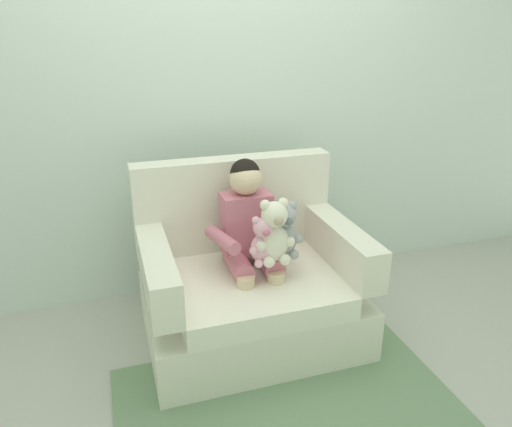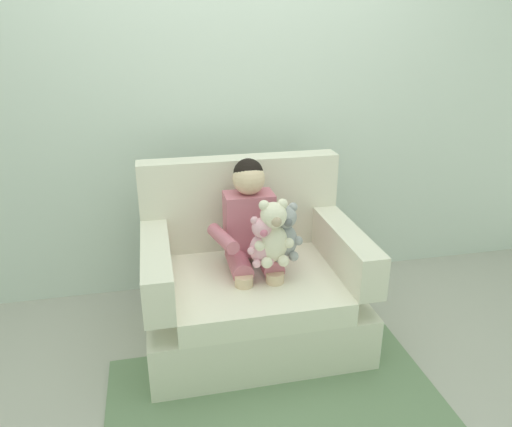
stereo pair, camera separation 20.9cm
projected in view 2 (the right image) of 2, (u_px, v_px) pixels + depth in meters
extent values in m
plane|color=#ADA89E|center=(253.00, 336.00, 2.72)|extent=(8.00, 8.00, 0.00)
cube|color=silver|center=(227.00, 83.00, 2.89)|extent=(6.00, 0.10, 2.60)
cube|color=slate|center=(282.00, 419.00, 2.15)|extent=(1.53, 1.12, 0.01)
cube|color=silver|center=(253.00, 314.00, 2.67)|extent=(1.13, 0.84, 0.29)
cube|color=white|center=(255.00, 288.00, 2.53)|extent=(0.85, 0.70, 0.12)
cube|color=silver|center=(240.00, 202.00, 2.79)|extent=(1.13, 0.14, 0.53)
cube|color=silver|center=(157.00, 268.00, 2.37)|extent=(0.14, 0.70, 0.22)
cube|color=silver|center=(346.00, 249.00, 2.57)|extent=(0.14, 0.70, 0.22)
cube|color=#C66B7F|center=(249.00, 223.00, 2.61)|extent=(0.26, 0.16, 0.34)
sphere|color=beige|center=(249.00, 179.00, 2.51)|extent=(0.17, 0.17, 0.17)
sphere|color=black|center=(248.00, 173.00, 2.51)|extent=(0.16, 0.16, 0.16)
cylinder|color=#C66B7F|center=(239.00, 264.00, 2.53)|extent=(0.11, 0.26, 0.11)
cylinder|color=beige|center=(244.00, 302.00, 2.47)|extent=(0.09, 0.09, 0.30)
cylinder|color=#C66B7F|center=(269.00, 261.00, 2.57)|extent=(0.11, 0.26, 0.11)
cylinder|color=beige|center=(275.00, 298.00, 2.50)|extent=(0.09, 0.09, 0.30)
cylinder|color=#C66B7F|center=(223.00, 238.00, 2.47)|extent=(0.13, 0.27, 0.07)
cylinder|color=#C66B7F|center=(284.00, 233.00, 2.54)|extent=(0.13, 0.27, 0.07)
ellipsoid|color=silver|center=(272.00, 243.00, 2.41)|extent=(0.15, 0.13, 0.20)
sphere|color=silver|center=(274.00, 215.00, 2.34)|extent=(0.13, 0.13, 0.13)
sphere|color=tan|center=(277.00, 222.00, 2.29)|extent=(0.05, 0.05, 0.05)
sphere|color=silver|center=(264.00, 205.00, 2.32)|extent=(0.05, 0.05, 0.05)
sphere|color=silver|center=(260.00, 246.00, 2.35)|extent=(0.05, 0.05, 0.05)
sphere|color=silver|center=(267.00, 263.00, 2.37)|extent=(0.06, 0.06, 0.06)
sphere|color=silver|center=(283.00, 204.00, 2.34)|extent=(0.05, 0.05, 0.05)
sphere|color=silver|center=(289.00, 243.00, 2.38)|extent=(0.05, 0.05, 0.05)
sphere|color=silver|center=(284.00, 261.00, 2.39)|extent=(0.06, 0.06, 0.06)
ellipsoid|color=#EAA8BC|center=(261.00, 249.00, 2.40)|extent=(0.12, 0.10, 0.15)
sphere|color=#EAA8BC|center=(262.00, 228.00, 2.35)|extent=(0.10, 0.10, 0.10)
sphere|color=#CC6684|center=(264.00, 233.00, 2.31)|extent=(0.04, 0.04, 0.04)
sphere|color=#EAA8BC|center=(254.00, 220.00, 2.34)|extent=(0.04, 0.04, 0.04)
sphere|color=#EAA8BC|center=(251.00, 251.00, 2.36)|extent=(0.04, 0.04, 0.04)
sphere|color=#EAA8BC|center=(257.00, 263.00, 2.38)|extent=(0.04, 0.04, 0.04)
sphere|color=#EAA8BC|center=(268.00, 219.00, 2.35)|extent=(0.04, 0.04, 0.04)
sphere|color=#EAA8BC|center=(274.00, 249.00, 2.39)|extent=(0.04, 0.04, 0.04)
sphere|color=#EAA8BC|center=(269.00, 262.00, 2.39)|extent=(0.04, 0.04, 0.04)
ellipsoid|color=#9E9EA3|center=(284.00, 241.00, 2.46)|extent=(0.14, 0.12, 0.18)
sphere|color=#9E9EA3|center=(285.00, 217.00, 2.40)|extent=(0.12, 0.12, 0.12)
sphere|color=slate|center=(288.00, 222.00, 2.36)|extent=(0.04, 0.04, 0.04)
sphere|color=#9E9EA3|center=(277.00, 208.00, 2.38)|extent=(0.05, 0.05, 0.05)
sphere|color=#9E9EA3|center=(273.00, 243.00, 2.41)|extent=(0.05, 0.05, 0.05)
sphere|color=#9E9EA3|center=(279.00, 258.00, 2.43)|extent=(0.05, 0.05, 0.05)
sphere|color=#9E9EA3|center=(293.00, 207.00, 2.40)|extent=(0.05, 0.05, 0.05)
sphere|color=#9E9EA3|center=(298.00, 241.00, 2.44)|extent=(0.05, 0.05, 0.05)
sphere|color=#9E9EA3|center=(294.00, 256.00, 2.44)|extent=(0.05, 0.05, 0.05)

